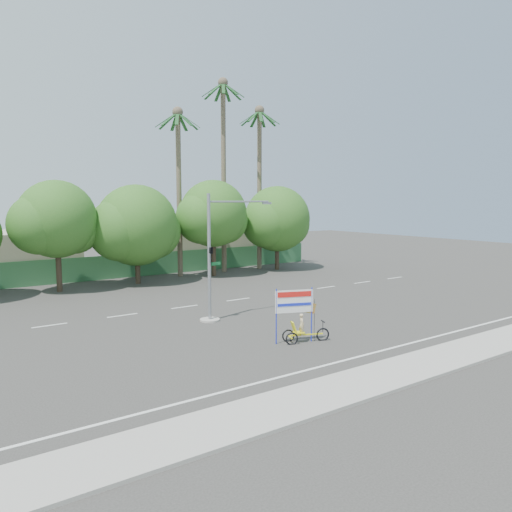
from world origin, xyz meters
TOP-DOWN VIEW (x-y plane):
  - ground at (0.00, 0.00)m, footprint 120.00×120.00m
  - sidewalk_near at (0.00, -7.50)m, footprint 50.00×2.40m
  - fence at (0.00, 21.50)m, footprint 38.00×0.08m
  - building_right at (8.00, 26.00)m, footprint 14.00×8.00m
  - tree_left at (-7.05, 18.00)m, footprint 6.66×5.60m
  - tree_center at (-1.05, 18.00)m, footprint 7.62×6.40m
  - tree_right at (5.95, 18.00)m, footprint 6.90×5.80m
  - tree_far_right at (12.95, 18.00)m, footprint 7.38×6.20m
  - palm_tall at (8.00, 19.50)m, footprint 3.73×3.79m
  - palm_mid at (12.00, 19.50)m, footprint 3.73×3.79m
  - palm_short at (3.50, 19.50)m, footprint 3.73×3.79m
  - traffic_signal at (-2.20, 3.98)m, footprint 4.72×1.10m
  - trike_billboard at (-1.18, -2.06)m, footprint 2.52×1.19m

SIDE VIEW (x-z plane):
  - ground at x=0.00m, z-range 0.00..0.00m
  - sidewalk_near at x=0.00m, z-range 0.00..0.12m
  - fence at x=0.00m, z-range 0.00..2.00m
  - trike_billboard at x=-1.18m, z-range -0.26..2.37m
  - building_right at x=8.00m, z-range 0.00..3.60m
  - traffic_signal at x=-2.20m, z-range -0.58..6.42m
  - tree_center at x=-1.05m, z-range 0.54..8.39m
  - tree_far_right at x=12.95m, z-range 0.68..8.61m
  - tree_left at x=-7.05m, z-range 1.02..9.09m
  - tree_right at x=5.95m, z-range 1.06..9.42m
  - palm_short at x=3.50m, z-range 1.64..16.09m
  - palm_mid at x=12.00m, z-range 1.67..17.12m
  - palm_tall at x=8.00m, z-range 1.74..19.19m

